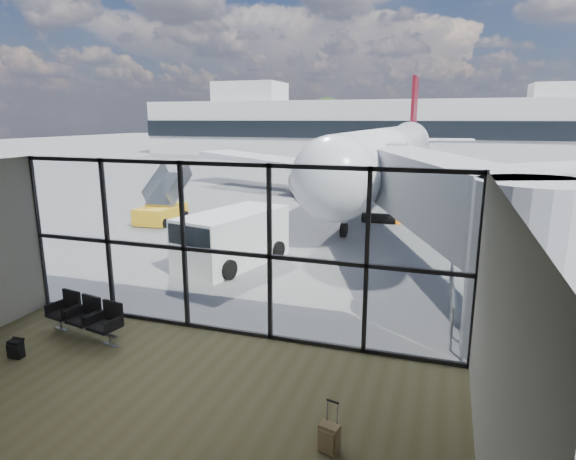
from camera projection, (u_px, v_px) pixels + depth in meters
The scene contains 22 objects.
ground at pixel (394, 173), 49.74m from camera, with size 220.00×220.00×0.00m, color slate.
lounge_shell at pixel (95, 303), 7.71m from camera, with size 12.02×8.01×4.51m.
glass_curtain_wall at pixel (226, 251), 12.24m from camera, with size 12.10×0.12×4.50m.
jet_bridge at pixel (436, 198), 17.17m from camera, with size 8.00×16.50×4.33m.
apron_railing at pixel (452, 286), 14.11m from camera, with size 0.06×5.46×1.11m.
far_terminal at pixel (408, 128), 69.29m from camera, with size 80.00×12.20×11.00m.
tree_0 at pixel (174, 123), 92.02m from camera, with size 4.95×4.95×7.12m.
tree_1 at pixel (202, 120), 90.05m from camera, with size 5.61×5.61×8.07m.
tree_2 at pixel (231, 116), 88.08m from camera, with size 6.27×6.27×9.03m.
tree_3 at pixel (262, 123), 86.53m from camera, with size 4.95×4.95×7.12m.
tree_4 at pixel (294, 120), 84.56m from camera, with size 5.61×5.61×8.07m.
tree_5 at pixel (327, 116), 82.58m from camera, with size 6.27×6.27×9.03m.
seating_row at pixel (87, 315), 12.44m from camera, with size 2.34×1.08×1.04m.
backpack at pixel (16, 349), 11.32m from camera, with size 0.33×0.30×0.48m.
suitcase at pixel (329, 438), 8.09m from camera, with size 0.38×0.31×0.93m.
airliner at pixel (390, 154), 35.56m from camera, with size 32.61×37.74×9.72m.
service_van at pixel (231, 238), 18.39m from camera, with size 3.20×5.11×2.06m.
belt_loader at pixel (319, 192), 33.33m from camera, with size 1.99×3.80×1.67m.
mobile_stairs at pixel (162, 211), 26.16m from camera, with size 1.99×3.61×2.51m.
traffic_cone_a at pixel (397, 218), 25.83m from camera, with size 0.46×0.46×0.66m.
traffic_cone_b at pixel (284, 231), 22.91m from camera, with size 0.46×0.46×0.66m.
traffic_cone_c at pixel (439, 221), 24.96m from camera, with size 0.45×0.45×0.65m.
Camera 1 is at (5.21, -10.71, 5.53)m, focal length 30.00 mm.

